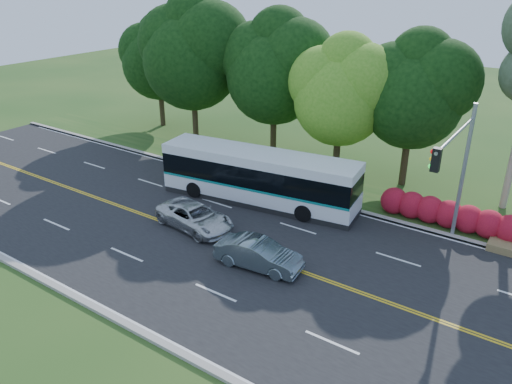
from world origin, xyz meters
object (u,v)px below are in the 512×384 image
Objects in this scene: traffic_signal at (457,162)px; transit_bus at (259,178)px; suv at (195,217)px; sedan at (259,254)px.

transit_bus is (-10.60, -0.31, -3.13)m from traffic_signal.
transit_bus is 4.78m from suv.
suv is (-11.57, -4.90, -4.01)m from traffic_signal.
traffic_signal is at bearing -6.05° from transit_bus.
sedan is at bearing -96.77° from suv.
traffic_signal is 11.06m from transit_bus.
transit_bus is 7.16m from sedan.
traffic_signal is 13.19m from suv.
transit_bus is at bearing -178.32° from traffic_signal.
transit_bus is 2.60× the size of suv.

